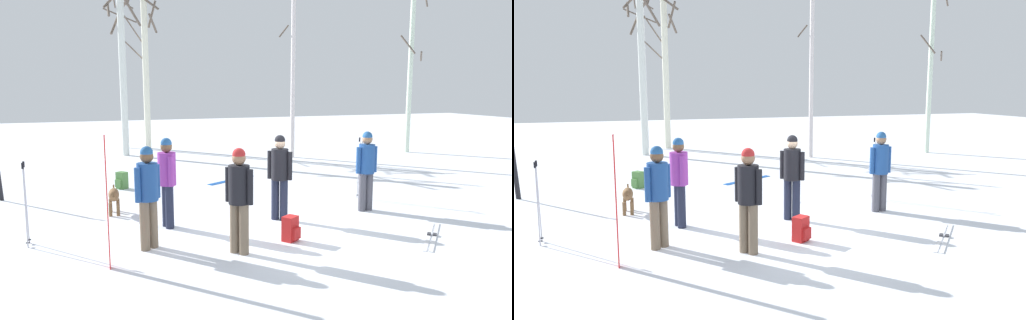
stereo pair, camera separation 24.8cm
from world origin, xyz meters
The scene contains 20 objects.
ground_plane centered at (0.00, 0.00, 0.00)m, with size 60.00×60.00×0.00m, color white.
person_0 centered at (-1.08, -0.92, 0.98)m, with size 0.36×0.43×1.72m.
person_1 centered at (0.28, 0.69, 0.98)m, with size 0.41×0.38×1.72m.
person_2 centered at (-1.91, 0.93, 0.98)m, with size 0.34×0.51×1.72m.
person_3 centered at (2.31, 0.75, 0.98)m, with size 0.52×0.34×1.72m.
person_4 centered at (-2.42, -0.21, 0.98)m, with size 0.44×0.34×1.72m.
dog centered at (-2.82, 2.25, 0.39)m, with size 0.26×0.90×0.57m.
ski_pair_planted_1 centered at (-3.09, -0.84, 0.99)m, with size 0.03×0.26×1.98m.
ski_pair_lying_0 centered at (2.43, -1.26, 0.01)m, with size 1.35×1.43×0.05m.
ski_pair_lying_1 centered at (0.56, 4.94, 0.01)m, with size 1.59×1.03×0.05m.
ski_poles_0 centered at (-4.33, 0.66, 0.76)m, with size 0.07×0.27×1.43m.
ski_poles_1 centered at (2.79, 1.75, 0.78)m, with size 0.07×0.26×1.46m.
backpack_0 centered at (-0.05, -0.62, 0.21)m, with size 0.33×0.34×0.44m.
backpack_1 centered at (-2.45, 4.85, 0.21)m, with size 0.35×0.34×0.44m.
water_bottle_0 centered at (0.79, 2.20, 0.10)m, with size 0.07×0.07×0.21m.
birch_tree_0 centered at (-1.79, 11.09, 3.49)m, with size 1.41×1.54×6.56m.
birch_tree_1 centered at (-1.53, 13.39, 3.50)m, with size 1.66×1.19×6.61m.
birch_tree_2 centered at (-0.71, 12.90, 3.46)m, with size 1.29×1.29×7.09m.
birch_tree_3 centered at (4.02, 8.49, 3.90)m, with size 1.12×1.11×7.62m.
birch_tree_4 centered at (8.96, 8.22, 3.21)m, with size 1.07×0.79×6.76m.
Camera 1 is at (-3.40, -8.17, 2.70)m, focal length 34.45 mm.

